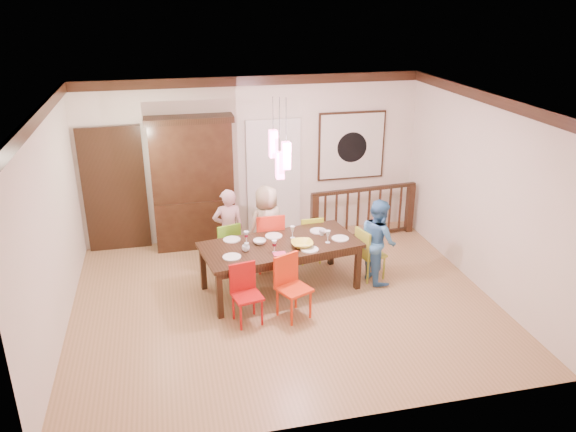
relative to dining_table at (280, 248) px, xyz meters
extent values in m
plane|color=#A07C4D|center=(-0.03, -0.41, -0.67)|extent=(6.00, 6.00, 0.00)
plane|color=white|center=(-0.03, -0.41, 2.23)|extent=(6.00, 6.00, 0.00)
plane|color=beige|center=(-0.03, 2.09, 0.78)|extent=(6.00, 0.00, 6.00)
plane|color=beige|center=(-3.03, -0.41, 0.78)|extent=(0.00, 5.00, 5.00)
plane|color=beige|center=(2.97, -0.41, 0.78)|extent=(0.00, 5.00, 5.00)
cube|color=black|center=(-2.43, 2.04, 0.38)|extent=(1.04, 0.07, 2.24)
cube|color=silver|center=(0.32, 2.05, 0.38)|extent=(0.97, 0.05, 2.22)
cube|color=black|center=(1.77, 2.06, 0.93)|extent=(1.25, 0.04, 1.25)
cube|color=silver|center=(1.77, 2.03, 0.93)|extent=(1.18, 0.02, 1.18)
cylinder|color=black|center=(1.77, 2.02, 0.91)|extent=(0.56, 0.01, 0.56)
cube|color=#FF4C97|center=(-0.08, 0.05, 1.58)|extent=(0.11, 0.11, 0.38)
cylinder|color=black|center=(-0.08, 0.05, 2.00)|extent=(0.01, 0.01, 0.46)
cube|color=#FF4C97|center=(0.08, -0.05, 1.43)|extent=(0.11, 0.11, 0.38)
cylinder|color=black|center=(0.08, -0.05, 1.92)|extent=(0.01, 0.01, 0.61)
cube|color=#FF4C97|center=(0.00, 0.00, 1.28)|extent=(0.11, 0.11, 0.38)
cylinder|color=black|center=(0.00, 0.00, 1.85)|extent=(0.01, 0.01, 0.76)
cube|color=black|center=(0.00, 0.00, 0.05)|extent=(2.45, 1.43, 0.05)
cube|color=black|center=(-1.08, 0.45, -0.32)|extent=(0.09, 0.09, 0.70)
cube|color=black|center=(1.08, 0.45, -0.32)|extent=(0.09, 0.09, 0.70)
cube|color=black|center=(-1.08, -0.45, -0.32)|extent=(0.09, 0.09, 0.70)
cube|color=black|center=(1.08, -0.45, -0.32)|extent=(0.09, 0.09, 0.70)
cube|color=black|center=(0.00, 0.47, -0.02)|extent=(2.09, 0.40, 0.10)
cube|color=black|center=(0.00, -0.47, -0.02)|extent=(2.09, 0.40, 0.10)
cube|color=#69B223|center=(-0.73, 0.79, -0.26)|extent=(0.47, 0.47, 0.04)
cube|color=#69B223|center=(-0.73, 0.79, -0.03)|extent=(0.38, 0.14, 0.42)
cylinder|color=#69B223|center=(-0.88, 0.63, -0.47)|extent=(0.03, 0.03, 0.40)
cylinder|color=#69B223|center=(-0.57, 0.63, -0.47)|extent=(0.03, 0.03, 0.40)
cylinder|color=#69B223|center=(-0.88, 0.94, -0.47)|extent=(0.03, 0.03, 0.40)
cylinder|color=#69B223|center=(-0.57, 0.94, -0.47)|extent=(0.03, 0.03, 0.40)
cube|color=red|center=(-0.05, 0.70, -0.20)|extent=(0.45, 0.45, 0.04)
cube|color=red|center=(-0.05, 0.70, 0.07)|extent=(0.45, 0.05, 0.49)
cylinder|color=red|center=(-0.23, 0.52, -0.44)|extent=(0.04, 0.04, 0.47)
cylinder|color=red|center=(0.13, 0.52, -0.44)|extent=(0.04, 0.04, 0.47)
cylinder|color=red|center=(-0.23, 0.89, -0.44)|extent=(0.04, 0.04, 0.47)
cylinder|color=red|center=(0.13, 0.89, -0.44)|extent=(0.04, 0.04, 0.47)
cube|color=#BDD028|center=(0.66, 0.82, -0.28)|extent=(0.38, 0.38, 0.04)
cube|color=#BDD028|center=(0.66, 0.82, -0.06)|extent=(0.37, 0.05, 0.41)
cylinder|color=#BDD028|center=(0.51, 0.67, -0.48)|extent=(0.03, 0.03, 0.39)
cylinder|color=#BDD028|center=(0.81, 0.67, -0.48)|extent=(0.03, 0.03, 0.39)
cylinder|color=#BDD028|center=(0.51, 0.97, -0.48)|extent=(0.03, 0.03, 0.39)
cylinder|color=#BDD028|center=(0.81, 0.97, -0.48)|extent=(0.03, 0.03, 0.39)
cube|color=#B2100F|center=(-0.63, -0.82, -0.28)|extent=(0.44, 0.44, 0.04)
cube|color=#B2100F|center=(-0.63, -0.82, -0.05)|extent=(0.37, 0.11, 0.41)
cylinder|color=#B2100F|center=(-0.78, -0.97, -0.48)|extent=(0.03, 0.03, 0.39)
cylinder|color=#B2100F|center=(-0.48, -0.97, -0.48)|extent=(0.03, 0.03, 0.39)
cylinder|color=#B2100F|center=(-0.78, -0.67, -0.48)|extent=(0.03, 0.03, 0.39)
cylinder|color=#B2100F|center=(-0.48, -0.67, -0.48)|extent=(0.03, 0.03, 0.39)
cube|color=red|center=(0.01, -0.82, -0.24)|extent=(0.53, 0.53, 0.04)
cube|color=red|center=(0.01, -0.82, -0.01)|extent=(0.38, 0.20, 0.44)
cylinder|color=red|center=(-0.15, -0.99, -0.46)|extent=(0.03, 0.03, 0.42)
cylinder|color=red|center=(0.18, -0.99, -0.46)|extent=(0.03, 0.03, 0.42)
cylinder|color=red|center=(-0.15, -0.66, -0.46)|extent=(0.03, 0.03, 0.42)
cylinder|color=red|center=(0.18, -0.66, -0.46)|extent=(0.03, 0.03, 0.42)
cube|color=#9CA52C|center=(1.45, 0.03, -0.27)|extent=(0.46, 0.46, 0.04)
cube|color=#9CA52C|center=(1.45, 0.03, -0.04)|extent=(0.13, 0.38, 0.41)
cylinder|color=#9CA52C|center=(1.30, -0.12, -0.48)|extent=(0.03, 0.03, 0.40)
cylinder|color=#9CA52C|center=(1.60, -0.12, -0.48)|extent=(0.03, 0.03, 0.40)
cylinder|color=#9CA52C|center=(1.30, 0.19, -0.48)|extent=(0.03, 0.03, 0.40)
cylinder|color=#9CA52C|center=(1.60, 0.19, -0.48)|extent=(0.03, 0.03, 0.40)
cube|color=black|center=(-1.13, 1.87, -0.24)|extent=(1.36, 0.44, 0.88)
cube|color=black|center=(-1.13, 1.89, 0.88)|extent=(1.36, 0.40, 1.36)
cube|color=black|center=(-1.13, 2.08, 0.88)|extent=(1.17, 0.02, 1.17)
cube|color=black|center=(-1.13, 1.89, 1.58)|extent=(1.46, 0.44, 0.10)
cube|color=black|center=(0.92, 1.54, -0.21)|extent=(0.13, 0.13, 0.92)
cube|color=black|center=(2.81, 1.54, -0.21)|extent=(0.13, 0.13, 0.92)
cube|color=black|center=(1.87, 1.54, 0.26)|extent=(2.01, 0.25, 0.06)
cube|color=black|center=(1.87, 1.54, -0.62)|extent=(1.89, 0.22, 0.05)
imported|color=beige|center=(-0.66, 0.86, 0.00)|extent=(0.51, 0.35, 1.35)
imported|color=#C8B697|center=(-0.03, 0.88, 0.00)|extent=(0.77, 0.63, 1.35)
imported|color=teal|center=(1.52, -0.04, -0.01)|extent=(0.58, 0.70, 1.32)
imported|color=yellow|center=(0.29, -0.18, 0.12)|extent=(0.34, 0.34, 0.08)
imported|color=white|center=(-0.30, 0.06, 0.11)|extent=(0.25, 0.25, 0.06)
imported|color=silver|center=(-0.54, -0.15, 0.12)|extent=(0.14, 0.14, 0.09)
imported|color=silver|center=(0.68, 0.15, 0.12)|extent=(0.10, 0.10, 0.09)
cylinder|color=white|center=(-0.68, 0.28, 0.08)|extent=(0.26, 0.26, 0.01)
cylinder|color=white|center=(-0.04, 0.27, 0.08)|extent=(0.26, 0.26, 0.01)
cylinder|color=white|center=(0.67, 0.31, 0.08)|extent=(0.26, 0.26, 0.01)
cylinder|color=white|center=(-0.76, -0.31, 0.08)|extent=(0.26, 0.26, 0.01)
cylinder|color=white|center=(0.37, -0.31, 0.08)|extent=(0.26, 0.26, 0.01)
cylinder|color=white|center=(0.91, -0.04, 0.08)|extent=(0.26, 0.26, 0.01)
cube|color=#D83359|center=(-0.09, -0.36, 0.08)|extent=(0.18, 0.14, 0.01)
camera|label=1|loc=(-1.56, -7.37, 3.54)|focal=35.00mm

